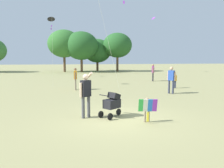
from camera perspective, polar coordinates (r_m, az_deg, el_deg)
The scene contains 10 objects.
ground_plane at distance 9.48m, azimuth 1.37°, elevation -8.49°, with size 120.00×120.00×0.00m, color #938E5B.
treeline_distant at distance 37.86m, azimuth -18.08°, elevation 8.65°, with size 30.37×6.38×6.49m.
child_with_butterfly_kite at distance 8.99m, azimuth 8.51°, elevation -5.60°, with size 0.70×0.39×0.94m.
person_adult_flyer at distance 9.54m, azimuth -6.39°, elevation -1.83°, with size 0.55×0.71×1.86m.
stroller at distance 9.66m, azimuth 0.06°, elevation -4.49°, with size 1.02×0.92×1.03m.
kite_orange_delta at distance 20.19m, azimuth -14.48°, elevation 14.76°, with size 0.70×2.47×5.59m.
person_red_shirt at distance 18.89m, azimuth 15.00°, elevation 1.09°, with size 0.30×0.28×1.16m.
person_sitting_far at distance 23.62m, azimuth 9.87°, elevation 3.09°, with size 0.31×0.53×1.68m.
person_couple_left at distance 17.48m, azimuth -8.83°, elevation 1.70°, with size 0.22×0.52×1.62m.
person_kid_running at distance 16.03m, azimuth 14.13°, elevation 1.47°, with size 0.44×0.44×1.79m.
Camera 1 is at (-1.44, -9.02, 2.51)m, focal length 37.85 mm.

